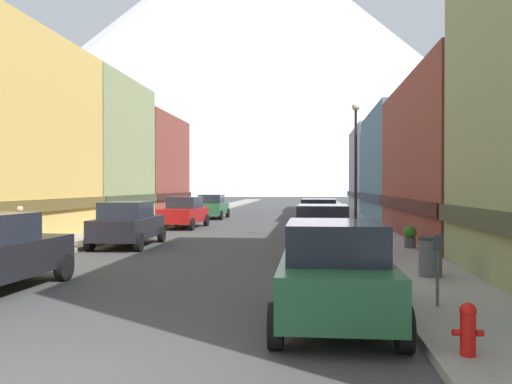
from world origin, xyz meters
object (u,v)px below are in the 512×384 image
(car_left_2, at_px, (184,212))
(car_left_3, at_px, (212,206))
(parking_meter_near, at_px, (438,260))
(streetlamp_right, at_px, (356,149))
(car_right_2, at_px, (319,217))
(car_right_1, at_px, (323,231))
(car_right_0, at_px, (334,271))
(car_left_1, at_px, (128,224))
(potted_plant_0, at_px, (410,236))
(fire_hydrant_near, at_px, (468,327))
(trash_bin_right, at_px, (430,256))
(pedestrian_0, at_px, (20,232))

(car_left_2, height_order, car_left_3, same)
(parking_meter_near, height_order, streetlamp_right, streetlamp_right)
(car_right_2, bearing_deg, car_right_1, -90.00)
(car_right_0, height_order, streetlamp_right, streetlamp_right)
(car_left_1, height_order, potted_plant_0, car_left_1)
(car_left_2, xyz_separation_m, car_right_1, (7.60, -12.29, 0.00))
(car_left_2, distance_m, car_left_3, 8.76)
(car_left_3, relative_size, potted_plant_0, 5.51)
(car_right_1, distance_m, parking_meter_near, 7.62)
(car_left_2, distance_m, fire_hydrant_near, 24.44)
(car_left_1, height_order, parking_meter_near, car_left_1)
(car_left_1, distance_m, car_left_2, 9.46)
(car_right_0, distance_m, fire_hydrant_near, 2.70)
(car_left_2, relative_size, trash_bin_right, 4.58)
(car_right_0, distance_m, pedestrian_0, 12.53)
(fire_hydrant_near, bearing_deg, car_right_2, 95.11)
(fire_hydrant_near, relative_size, streetlamp_right, 0.12)
(car_left_2, bearing_deg, potted_plant_0, -43.07)
(potted_plant_0, relative_size, pedestrian_0, 0.51)
(car_right_0, bearing_deg, car_left_1, 124.50)
(car_right_2, bearing_deg, streetlamp_right, -56.86)
(car_right_2, distance_m, trash_bin_right, 12.44)
(parking_meter_near, xyz_separation_m, pedestrian_0, (-12.00, 6.62, -0.14))
(car_left_3, distance_m, pedestrian_0, 21.93)
(parking_meter_near, bearing_deg, fire_hydrant_near, -95.77)
(car_right_2, xyz_separation_m, streetlamp_right, (1.55, -2.38, 3.09))
(car_left_1, bearing_deg, car_left_2, 89.99)
(car_left_3, distance_m, potted_plant_0, 21.73)
(pedestrian_0, bearing_deg, car_right_0, -36.66)
(car_left_1, bearing_deg, parking_meter_near, -46.86)
(potted_plant_0, bearing_deg, car_left_3, 119.81)
(car_left_2, height_order, fire_hydrant_near, car_left_2)
(car_right_0, distance_m, car_right_1, 8.23)
(car_left_3, relative_size, streetlamp_right, 0.75)
(car_left_3, distance_m, fire_hydrant_near, 32.71)
(pedestrian_0, distance_m, streetlamp_right, 13.66)
(car_left_2, xyz_separation_m, potted_plant_0, (10.80, -10.09, -0.32))
(car_right_0, bearing_deg, trash_bin_right, 58.66)
(car_right_1, distance_m, car_right_2, 8.14)
(parking_meter_near, bearing_deg, streetlamp_right, 91.75)
(car_left_3, relative_size, pedestrian_0, 2.79)
(car_right_0, xyz_separation_m, pedestrian_0, (-10.05, 7.48, -0.02))
(car_right_0, relative_size, potted_plant_0, 5.50)
(car_right_0, distance_m, parking_meter_near, 2.14)
(car_right_2, bearing_deg, potted_plant_0, -61.70)
(car_left_1, bearing_deg, streetlamp_right, 17.79)
(car_right_2, bearing_deg, car_right_0, -90.00)
(fire_hydrant_near, bearing_deg, car_left_2, 112.24)
(parking_meter_near, distance_m, pedestrian_0, 13.70)
(car_right_2, height_order, potted_plant_0, car_right_2)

